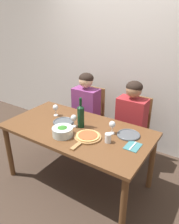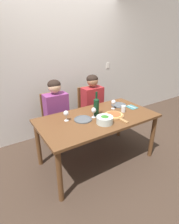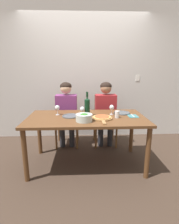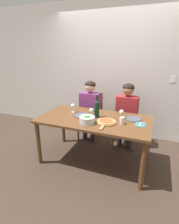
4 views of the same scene
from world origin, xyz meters
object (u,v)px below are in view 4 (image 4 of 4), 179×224
object	(u,v)px
pizza_on_board	(106,122)
fork_on_napkin	(140,124)
dinner_plate_left	(82,115)
wine_glass_left	(73,106)
person_man	(127,110)
dinner_plate_right	(133,119)
water_tumbler	(122,121)
broccoli_bowl	(87,120)
chair_right	(127,119)
wine_glass_centre	(92,111)
person_woman	(90,106)
wine_bottle	(97,108)
wine_glass_right	(121,113)
chair_left	(92,114)

from	to	relation	value
pizza_on_board	fork_on_napkin	xyz separation A→B (m)	(0.47, 0.11, -0.01)
dinner_plate_left	wine_glass_left	xyz separation A→B (m)	(-0.21, 0.10, 0.10)
person_man	pizza_on_board	distance (m)	0.81
dinner_plate_right	fork_on_napkin	size ratio (longest dim) A/B	1.40
person_man	water_tumbler	distance (m)	0.75
person_man	broccoli_bowl	bearing A→B (deg)	-114.57
chair_right	wine_glass_centre	bearing A→B (deg)	-118.93
person_woman	wine_bottle	distance (m)	0.75
person_woman	wine_glass_right	world-z (taller)	person_woman
fork_on_napkin	broccoli_bowl	bearing A→B (deg)	-163.37
fork_on_napkin	dinner_plate_left	bearing A→B (deg)	178.24
dinner_plate_right	chair_right	bearing A→B (deg)	106.77
dinner_plate_left	broccoli_bowl	bearing A→B (deg)	-51.80
wine_glass_left	wine_glass_centre	xyz separation A→B (m)	(0.38, -0.11, 0.00)
dinner_plate_right	wine_bottle	bearing A→B (deg)	-167.62
person_woman	person_man	distance (m)	0.72
wine_glass_left	wine_glass_right	world-z (taller)	same
broccoli_bowl	wine_glass_centre	distance (m)	0.24
pizza_on_board	water_tumbler	bearing A→B (deg)	12.28
wine_bottle	wine_glass_centre	world-z (taller)	wine_bottle
chair_right	person_man	bearing A→B (deg)	-90.00
person_man	wine_glass_left	xyz separation A→B (m)	(-0.81, -0.55, 0.14)
person_woman	person_man	bearing A→B (deg)	0.00
dinner_plate_right	wine_glass_right	xyz separation A→B (m)	(-0.17, -0.06, 0.10)
chair_right	pizza_on_board	bearing A→B (deg)	-99.82
dinner_plate_left	wine_glass_centre	size ratio (longest dim) A/B	1.67
wine_glass_left	fork_on_napkin	bearing A→B (deg)	-6.51
person_woman	wine_glass_centre	world-z (taller)	person_woman
dinner_plate_left	dinner_plate_right	world-z (taller)	same
chair_left	broccoli_bowl	world-z (taller)	chair_left
dinner_plate_right	wine_glass_centre	distance (m)	0.65
person_woman	fork_on_napkin	size ratio (longest dim) A/B	6.71
chair_right	broccoli_bowl	distance (m)	1.14
dinner_plate_left	wine_glass_left	bearing A→B (deg)	154.24
wine_bottle	fork_on_napkin	xyz separation A→B (m)	(0.67, -0.06, -0.14)
fork_on_napkin	wine_glass_centre	bearing A→B (deg)	178.81
wine_glass_left	wine_glass_right	bearing A→B (deg)	-0.79
wine_glass_left	wine_glass_right	xyz separation A→B (m)	(0.82, -0.01, 0.00)
chair_right	person_woman	distance (m)	0.77
chair_left	dinner_plate_left	size ratio (longest dim) A/B	3.75
wine_bottle	wine_glass_centre	bearing A→B (deg)	-150.82
water_tumbler	wine_glass_right	bearing A→B (deg)	105.31
wine_glass_right	water_tumbler	xyz separation A→B (m)	(0.05, -0.18, -0.06)
person_man	wine_glass_centre	size ratio (longest dim) A/B	8.00
wine_bottle	broccoli_bowl	distance (m)	0.29
wine_bottle	chair_left	bearing A→B (deg)	116.09
person_woman	broccoli_bowl	distance (m)	0.96
chair_left	broccoli_bowl	size ratio (longest dim) A/B	4.21
chair_left	water_tumbler	distance (m)	1.21
dinner_plate_right	wine_glass_centre	bearing A→B (deg)	-165.49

